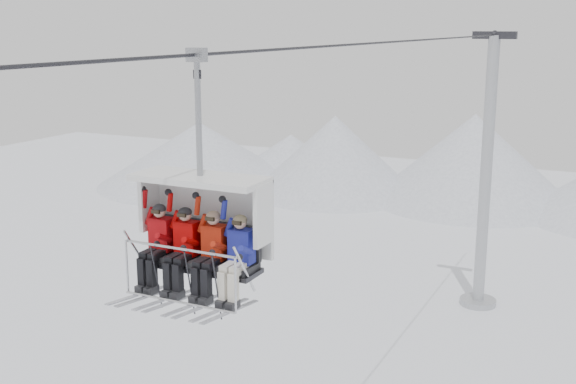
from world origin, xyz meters
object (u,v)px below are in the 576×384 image
at_px(skier_center_left, 183,247).
at_px(lift_tower_right, 485,193).
at_px(chairlift_carrier, 205,217).
at_px(skier_center_right, 211,251).
at_px(skier_far_left, 158,243).
at_px(skier_far_right, 238,256).

bearing_deg(skier_center_left, lift_tower_right, 89.45).
relative_size(lift_tower_right, chairlift_carrier, 3.38).
bearing_deg(lift_tower_right, skier_center_right, -89.34).
height_order(skier_far_left, skier_center_right, same).
bearing_deg(skier_far_right, skier_far_left, 179.96).
xyz_separation_m(lift_tower_right, chairlift_carrier, (0.00, -25.15, 4.87)).
bearing_deg(skier_far_right, lift_tower_right, 91.77).
xyz_separation_m(skier_center_left, skier_center_right, (0.54, 0.00, 0.00)).
distance_m(skier_center_left, skier_far_right, 1.03).
xyz_separation_m(lift_tower_right, skier_center_right, (0.29, -25.46, 4.41)).
height_order(lift_tower_right, skier_center_left, lift_tower_right).
relative_size(lift_tower_right, skier_far_left, 7.99).
height_order(chairlift_carrier, skier_center_right, chairlift_carrier).
bearing_deg(skier_far_left, chairlift_carrier, 21.83).
bearing_deg(skier_center_left, skier_far_right, -0.06).
distance_m(skier_center_left, skier_center_right, 0.54).
bearing_deg(skier_center_right, skier_center_left, 180.00).
relative_size(skier_center_left, skier_far_right, 1.00).
height_order(skier_center_left, skier_far_right, skier_center_left).
distance_m(chairlift_carrier, skier_center_right, 0.63).
relative_size(lift_tower_right, skier_center_left, 7.99).
bearing_deg(lift_tower_right, chairlift_carrier, -90.00).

